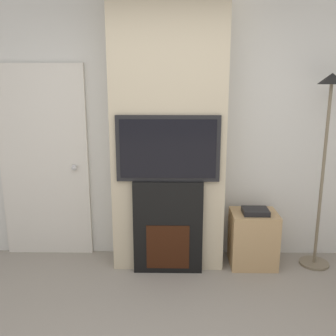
{
  "coord_description": "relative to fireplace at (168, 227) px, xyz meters",
  "views": [
    {
      "loc": [
        0.07,
        -1.78,
        1.84
      ],
      "look_at": [
        0.0,
        1.6,
        1.04
      ],
      "focal_mm": 40.0,
      "sensor_mm": 36.0,
      "label": 1
    }
  ],
  "objects": [
    {
      "name": "wall_back",
      "position": [
        0.0,
        0.43,
        0.9
      ],
      "size": [
        6.0,
        0.06,
        2.7
      ],
      "color": "silver",
      "rests_on": "ground_plane"
    },
    {
      "name": "fireplace",
      "position": [
        0.0,
        0.0,
        0.0
      ],
      "size": [
        0.66,
        0.15,
        0.92
      ],
      "color": "black",
      "rests_on": "ground_plane"
    },
    {
      "name": "media_stand",
      "position": [
        0.85,
        0.13,
        -0.17
      ],
      "size": [
        0.45,
        0.38,
        0.61
      ],
      "color": "tan",
      "rests_on": "ground_plane"
    },
    {
      "name": "television",
      "position": [
        0.0,
        -0.0,
        0.77
      ],
      "size": [
        0.96,
        0.07,
        0.61
      ],
      "color": "black",
      "rests_on": "fireplace"
    },
    {
      "name": "chimney_breast",
      "position": [
        0.0,
        0.2,
        0.9
      ],
      "size": [
        1.08,
        0.4,
        2.7
      ],
      "color": "beige",
      "rests_on": "ground_plane"
    },
    {
      "name": "floor_lamp",
      "position": [
        1.49,
        0.14,
        0.86
      ],
      "size": [
        0.29,
        0.29,
        1.9
      ],
      "color": "#726651",
      "rests_on": "ground_plane"
    },
    {
      "name": "entry_door",
      "position": [
        -1.29,
        0.37,
        0.54
      ],
      "size": [
        0.91,
        0.09,
        2.0
      ],
      "color": "silver",
      "rests_on": "ground_plane"
    }
  ]
}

